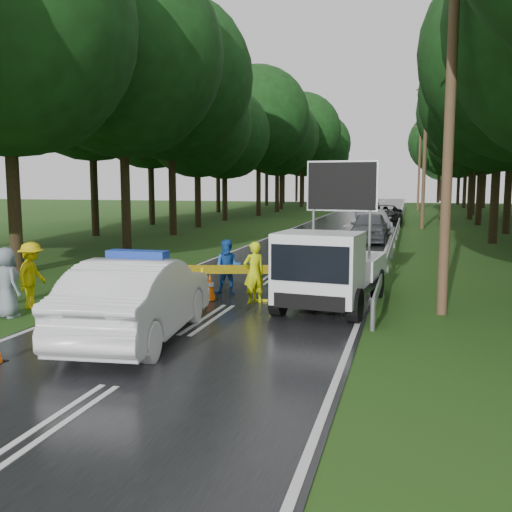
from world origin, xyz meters
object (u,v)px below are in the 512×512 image
(barrier, at_px, (228,274))
(queue_car_third, at_px, (385,215))
(police_sedan, at_px, (139,299))
(queue_car_second, at_px, (375,221))
(officer, at_px, (254,273))
(work_truck, at_px, (330,269))
(queue_car_first, at_px, (369,227))
(queue_car_fourth, at_px, (368,210))
(civilian, at_px, (228,267))

(barrier, distance_m, queue_car_third, 29.18)
(police_sedan, relative_size, queue_car_second, 1.05)
(officer, bearing_deg, work_truck, 137.24)
(queue_car_first, bearing_deg, queue_car_fourth, 93.45)
(queue_car_first, bearing_deg, barrier, -99.61)
(work_truck, distance_m, queue_car_first, 16.39)
(queue_car_first, bearing_deg, queue_car_second, 89.94)
(police_sedan, relative_size, queue_car_fourth, 1.17)
(queue_car_first, relative_size, queue_car_fourth, 1.06)
(officer, relative_size, queue_car_first, 0.35)
(queue_car_second, bearing_deg, queue_car_fourth, 90.39)
(police_sedan, xyz_separation_m, work_truck, (3.31, 3.85, 0.17))
(police_sedan, xyz_separation_m, officer, (1.33, 3.88, -0.01))
(work_truck, relative_size, civilian, 3.08)
(officer, xyz_separation_m, civilian, (-1.03, 1.00, -0.04))
(barrier, bearing_deg, queue_car_first, 66.55)
(work_truck, xyz_separation_m, queue_car_first, (-0.15, 16.39, -0.20))
(police_sedan, xyz_separation_m, queue_car_second, (3.07, 26.24, -0.11))
(police_sedan, bearing_deg, work_truck, -137.23)
(queue_car_third, bearing_deg, queue_car_fourth, 103.57)
(civilian, relative_size, queue_car_second, 0.32)
(queue_car_third, bearing_deg, queue_car_second, -91.89)
(queue_car_first, relative_size, queue_car_second, 0.95)
(work_truck, bearing_deg, queue_car_first, 96.55)
(queue_car_second, bearing_deg, civilian, -102.73)
(queue_car_third, distance_m, queue_car_fourth, 8.21)
(barrier, relative_size, civilian, 1.50)
(civilian, bearing_deg, officer, -52.93)
(queue_car_third, bearing_deg, barrier, -94.54)
(civilian, relative_size, queue_car_third, 0.29)
(barrier, bearing_deg, queue_car_second, 69.08)
(queue_car_fourth, bearing_deg, queue_car_second, -79.49)
(queue_car_second, bearing_deg, police_sedan, -102.01)
(officer, height_order, queue_car_third, officer)
(officer, relative_size, civilian, 1.05)
(work_truck, relative_size, queue_car_third, 0.90)
(police_sedan, xyz_separation_m, queue_car_first, (3.15, 20.24, -0.03))
(police_sedan, bearing_deg, officer, -115.47)
(police_sedan, height_order, civilian, police_sedan)
(barrier, xyz_separation_m, queue_car_fourth, (0.97, 37.06, -0.02))
(officer, relative_size, queue_car_second, 0.33)
(civilian, bearing_deg, police_sedan, -102.35)
(police_sedan, height_order, queue_car_second, police_sedan)
(work_truck, bearing_deg, civilian, 167.00)
(officer, relative_size, queue_car_third, 0.31)
(queue_car_third, relative_size, queue_car_fourth, 1.21)
(work_truck, distance_m, civilian, 3.19)
(officer, height_order, queue_car_second, officer)
(civilian, distance_m, queue_car_second, 21.53)
(work_truck, xyz_separation_m, barrier, (-2.68, 0.04, -0.25))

